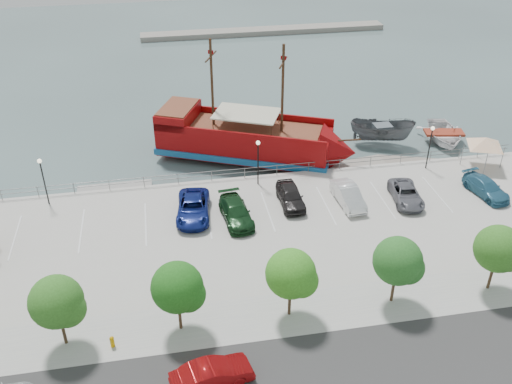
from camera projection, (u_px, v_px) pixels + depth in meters
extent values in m
plane|color=#435353|center=(273.00, 235.00, 46.06)|extent=(160.00, 160.00, 0.00)
cube|color=#9E9D9A|center=(304.00, 312.00, 37.17)|extent=(100.00, 4.00, 0.05)
cylinder|color=slate|center=(255.00, 167.00, 51.54)|extent=(50.00, 0.06, 0.06)
cylinder|color=slate|center=(255.00, 171.00, 51.75)|extent=(50.00, 0.06, 0.06)
cube|color=gray|center=(264.00, 31.00, 93.30)|extent=(40.00, 3.00, 0.80)
cube|color=#800507|center=(245.00, 141.00, 56.01)|extent=(17.40, 11.61, 2.72)
cube|color=#165287|center=(245.00, 149.00, 56.48)|extent=(17.81, 12.02, 0.63)
cone|color=#800507|center=(338.00, 151.00, 54.14)|extent=(5.10, 5.95, 5.02)
cube|color=#800507|center=(178.00, 114.00, 56.28)|extent=(5.00, 6.05, 1.46)
cube|color=brown|center=(178.00, 107.00, 55.87)|extent=(4.64, 5.58, 0.13)
cube|color=brown|center=(250.00, 128.00, 55.16)|extent=(14.28, 9.75, 0.16)
cube|color=#800507|center=(251.00, 114.00, 57.16)|extent=(15.35, 7.03, 0.73)
cube|color=#800507|center=(238.00, 136.00, 53.03)|extent=(15.35, 7.03, 0.73)
cylinder|color=#382111|center=(283.00, 90.00, 52.28)|extent=(0.33, 0.33, 8.57)
cylinder|color=#382111|center=(212.00, 84.00, 53.66)|extent=(0.33, 0.33, 8.57)
cylinder|color=#382111|center=(283.00, 62.00, 50.90)|extent=(1.42, 2.92, 0.15)
cylinder|color=#382111|center=(211.00, 57.00, 52.28)|extent=(1.42, 2.92, 0.15)
cube|color=beige|center=(247.00, 114.00, 54.42)|extent=(7.16, 6.10, 0.13)
cylinder|color=#382111|center=(347.00, 140.00, 53.33)|extent=(2.44, 1.22, 0.62)
imported|color=#535659|center=(382.00, 133.00, 59.02)|extent=(7.04, 4.53, 2.55)
imported|color=silver|center=(443.00, 136.00, 59.81)|extent=(5.88, 7.42, 1.38)
cube|color=gray|center=(115.00, 189.00, 51.71)|extent=(6.68, 1.99, 0.38)
cube|color=gray|center=(347.00, 168.00, 55.04)|extent=(7.94, 3.28, 0.44)
cube|color=gray|center=(409.00, 162.00, 56.03)|extent=(6.41, 3.66, 0.35)
cylinder|color=slate|center=(462.00, 154.00, 53.43)|extent=(0.09, 0.09, 2.16)
cylinder|color=slate|center=(479.00, 147.00, 54.66)|extent=(0.09, 0.09, 2.16)
cylinder|color=slate|center=(485.00, 165.00, 51.66)|extent=(0.09, 0.09, 2.16)
cylinder|color=slate|center=(502.00, 157.00, 52.89)|extent=(0.09, 0.09, 2.16)
pyramid|color=white|center=(487.00, 137.00, 52.15)|extent=(5.45, 5.45, 0.88)
imported|color=maroon|center=(212.00, 375.00, 31.88)|extent=(4.90, 2.56, 1.54)
cylinder|color=#C58D00|center=(112.00, 343.00, 34.48)|extent=(0.26, 0.26, 0.65)
sphere|color=#C58D00|center=(112.00, 339.00, 34.30)|extent=(0.28, 0.28, 0.28)
cylinder|color=black|center=(45.00, 183.00, 47.16)|extent=(0.12, 0.12, 4.00)
sphere|color=#FFF2CC|center=(39.00, 161.00, 46.05)|extent=(0.36, 0.36, 0.36)
cylinder|color=black|center=(258.00, 164.00, 49.90)|extent=(0.12, 0.12, 4.00)
sphere|color=#FFF2CC|center=(258.00, 143.00, 48.79)|extent=(0.36, 0.36, 0.36)
cylinder|color=black|center=(429.00, 149.00, 52.33)|extent=(0.12, 0.12, 4.00)
sphere|color=#FFF2CC|center=(433.00, 128.00, 51.22)|extent=(0.36, 0.36, 0.36)
cylinder|color=#473321|center=(63.00, 330.00, 34.31)|extent=(0.20, 0.20, 2.20)
sphere|color=#2A5E1C|center=(56.00, 302.00, 33.10)|extent=(3.20, 3.20, 3.20)
sphere|color=#2A5E1C|center=(68.00, 309.00, 33.15)|extent=(2.20, 2.20, 2.20)
cylinder|color=#473321|center=(180.00, 315.00, 35.38)|extent=(0.20, 0.20, 2.20)
sphere|color=#1B5315|center=(177.00, 287.00, 34.16)|extent=(3.20, 3.20, 3.20)
sphere|color=#1B5315|center=(188.00, 294.00, 34.22)|extent=(2.20, 2.20, 2.20)
cylinder|color=#473321|center=(290.00, 301.00, 36.44)|extent=(0.20, 0.20, 2.20)
sphere|color=#32761C|center=(291.00, 274.00, 35.23)|extent=(3.20, 3.20, 3.20)
sphere|color=#32761C|center=(301.00, 281.00, 35.28)|extent=(2.20, 2.20, 2.20)
cylinder|color=#473321|center=(393.00, 288.00, 37.51)|extent=(0.20, 0.20, 2.20)
sphere|color=#22561F|center=(398.00, 261.00, 36.29)|extent=(3.20, 3.20, 3.20)
sphere|color=#22561F|center=(408.00, 268.00, 36.34)|extent=(2.20, 2.20, 2.20)
cylinder|color=#473321|center=(491.00, 276.00, 38.57)|extent=(0.20, 0.20, 2.20)
sphere|color=#2B601C|center=(498.00, 249.00, 37.36)|extent=(3.20, 3.20, 3.20)
sphere|color=#2B601C|center=(508.00, 255.00, 37.41)|extent=(2.20, 2.20, 2.20)
imported|color=navy|center=(193.00, 208.00, 46.23)|extent=(3.25, 5.87, 1.55)
imported|color=#14381A|center=(236.00, 212.00, 45.75)|extent=(2.62, 5.37, 1.50)
imported|color=black|center=(291.00, 196.00, 47.74)|extent=(1.90, 4.68, 1.59)
imported|color=silver|center=(348.00, 195.00, 47.82)|extent=(1.96, 4.84, 1.56)
imported|color=slate|center=(406.00, 194.00, 48.21)|extent=(2.80, 5.04, 1.33)
imported|color=#2E6886|center=(486.00, 188.00, 49.08)|extent=(2.85, 5.06, 1.39)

